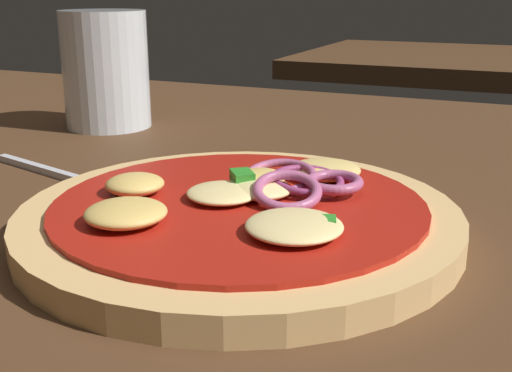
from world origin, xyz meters
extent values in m
cube|color=#4C301C|center=(0.00, 0.00, 0.02)|extent=(1.29, 0.94, 0.03)
cylinder|color=tan|center=(0.02, 0.00, 0.04)|extent=(0.24, 0.24, 0.01)
cylinder|color=#A81C11|center=(0.02, 0.00, 0.05)|extent=(0.20, 0.20, 0.00)
ellipsoid|color=#E5BC60|center=(-0.01, -0.05, 0.06)|extent=(0.04, 0.04, 0.01)
ellipsoid|color=#E5BC60|center=(-0.04, -0.01, 0.06)|extent=(0.03, 0.03, 0.01)
ellipsoid|color=#E5BC60|center=(0.02, 0.03, 0.06)|extent=(0.03, 0.03, 0.01)
ellipsoid|color=#F4DB8E|center=(0.07, -0.03, 0.06)|extent=(0.05, 0.05, 0.01)
ellipsoid|color=#F4DB8E|center=(0.03, 0.01, 0.06)|extent=(0.04, 0.04, 0.01)
ellipsoid|color=#F4DB8E|center=(0.01, 0.00, 0.06)|extent=(0.04, 0.04, 0.01)
ellipsoid|color=#EFCC72|center=(0.05, 0.06, 0.06)|extent=(0.04, 0.04, 0.01)
torus|color=#B25984|center=(0.03, 0.03, 0.06)|extent=(0.04, 0.04, 0.01)
torus|color=#93386B|center=(0.05, 0.03, 0.06)|extent=(0.06, 0.06, 0.01)
torus|color=#B25984|center=(0.07, 0.03, 0.06)|extent=(0.03, 0.03, 0.01)
torus|color=#B25984|center=(0.05, 0.01, 0.06)|extent=(0.05, 0.05, 0.02)
cube|color=orange|center=(0.04, 0.06, 0.06)|extent=(0.01, 0.01, 0.00)
cube|color=#2D8C28|center=(0.02, 0.02, 0.06)|extent=(0.02, 0.02, 0.01)
cube|color=#2D8C28|center=(0.08, -0.02, 0.06)|extent=(0.01, 0.01, 0.00)
cube|color=silver|center=(-0.16, 0.05, 0.04)|extent=(0.10, 0.03, 0.01)
cube|color=silver|center=(-0.10, 0.03, 0.04)|extent=(0.02, 0.02, 0.01)
cube|color=silver|center=(-0.08, 0.02, 0.04)|extent=(0.03, 0.01, 0.00)
cube|color=silver|center=(-0.08, 0.02, 0.04)|extent=(0.03, 0.01, 0.00)
cube|color=silver|center=(-0.08, 0.03, 0.04)|extent=(0.03, 0.01, 0.00)
cube|color=silver|center=(-0.07, 0.03, 0.04)|extent=(0.03, 0.01, 0.00)
cylinder|color=silver|center=(-0.21, 0.20, 0.09)|extent=(0.08, 0.08, 0.11)
cylinder|color=#9E510F|center=(-0.21, 0.20, 0.06)|extent=(0.07, 0.07, 0.05)
cylinder|color=white|center=(-0.21, 0.20, 0.09)|extent=(0.07, 0.07, 0.01)
camera|label=1|loc=(0.16, -0.30, 0.16)|focal=44.82mm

